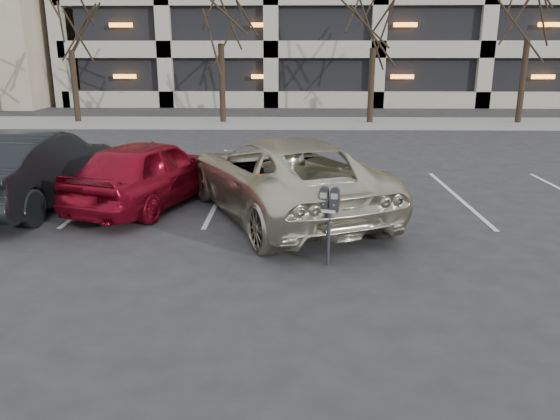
# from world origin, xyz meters

# --- Properties ---
(ground) EXTENTS (140.00, 140.00, 0.00)m
(ground) POSITION_xyz_m (0.00, 0.00, 0.00)
(ground) COLOR #28282B
(ground) RESTS_ON ground
(sidewalk) EXTENTS (80.00, 4.00, 0.12)m
(sidewalk) POSITION_xyz_m (0.00, 16.00, 0.06)
(sidewalk) COLOR gray
(sidewalk) RESTS_ON ground
(stall_lines) EXTENTS (16.90, 5.20, 0.00)m
(stall_lines) POSITION_xyz_m (-1.40, 2.30, 0.01)
(stall_lines) COLOR silver
(stall_lines) RESTS_ON ground
(tree_a) EXTENTS (3.35, 3.35, 7.61)m
(tree_a) POSITION_xyz_m (-10.00, 16.00, 5.49)
(tree_a) COLOR black
(tree_a) RESTS_ON ground
(parking_meter) EXTENTS (0.34, 0.20, 1.25)m
(parking_meter) POSITION_xyz_m (0.87, -2.04, 0.96)
(parking_meter) COLOR black
(parking_meter) RESTS_ON ground
(suv_silver) EXTENTS (4.81, 6.45, 1.64)m
(suv_silver) POSITION_xyz_m (0.11, 0.78, 0.81)
(suv_silver) COLOR beige
(suv_silver) RESTS_ON ground
(car_red) EXTENTS (3.14, 4.77, 1.51)m
(car_red) POSITION_xyz_m (-2.84, 1.44, 0.75)
(car_red) COLOR maroon
(car_red) RESTS_ON ground
(car_dark) EXTENTS (2.10, 5.18, 1.67)m
(car_dark) POSITION_xyz_m (-5.39, 1.36, 0.84)
(car_dark) COLOR black
(car_dark) RESTS_ON ground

